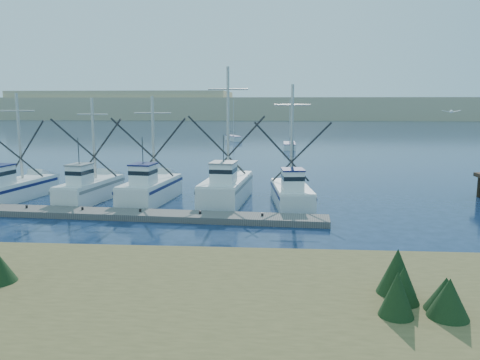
% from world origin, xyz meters
% --- Properties ---
extents(ground, '(500.00, 500.00, 0.00)m').
position_xyz_m(ground, '(0.00, 0.00, 0.00)').
color(ground, '#0C1E36').
rests_on(ground, ground).
extents(floating_dock, '(30.44, 4.05, 0.40)m').
position_xyz_m(floating_dock, '(-9.53, 6.41, 0.20)').
color(floating_dock, '#69645D').
rests_on(floating_dock, ground).
extents(dune_ridge, '(360.00, 60.00, 10.00)m').
position_xyz_m(dune_ridge, '(0.00, 210.00, 5.00)').
color(dune_ridge, tan).
rests_on(dune_ridge, ground).
extents(trawler_fleet, '(29.05, 8.39, 10.17)m').
position_xyz_m(trawler_fleet, '(-9.37, 11.20, 0.99)').
color(trawler_fleet, silver).
rests_on(trawler_fleet, ground).
extents(sailboat_near, '(1.90, 6.58, 8.10)m').
position_xyz_m(sailboat_near, '(4.70, 54.30, 0.49)').
color(sailboat_near, silver).
rests_on(sailboat_near, ground).
extents(sailboat_far, '(3.79, 5.74, 8.10)m').
position_xyz_m(sailboat_far, '(-5.99, 70.70, 0.50)').
color(sailboat_far, silver).
rests_on(sailboat_far, ground).
extents(flying_gull, '(1.25, 0.23, 0.23)m').
position_xyz_m(flying_gull, '(14.43, 10.83, 6.85)').
color(flying_gull, white).
rests_on(flying_gull, ground).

